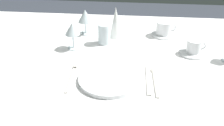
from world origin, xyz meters
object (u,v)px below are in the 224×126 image
fork_outer (72,76)px  drink_tumbler (104,35)px  dinner_plate (109,79)px  wine_glass_right (85,17)px  wine_glass_left (72,30)px  dinner_knife (148,81)px  spoon_soup (155,78)px  coffee_cup_right (194,46)px  coffee_cup_left (164,28)px  napkin_folded (116,22)px

fork_outer → drink_tumbler: 0.36m
dinner_plate → wine_glass_right: 0.51m
dinner_plate → fork_outer: 0.17m
drink_tumbler → wine_glass_left: bearing=-153.9°
dinner_knife → spoon_soup: size_ratio=1.00×
dinner_plate → wine_glass_left: size_ratio=1.87×
coffee_cup_right → wine_glass_right: size_ratio=0.66×
fork_outer → dinner_plate: bearing=-7.5°
dinner_knife → coffee_cup_right: 0.35m
coffee_cup_left → napkin_folded: (-0.27, -0.05, 0.04)m
spoon_soup → coffee_cup_left: bearing=81.9°
dinner_knife → coffee_cup_left: size_ratio=2.04×
spoon_soup → drink_tumbler: bearing=128.2°
coffee_cup_left → drink_tumbler: bearing=-158.3°
napkin_folded → wine_glass_right: bearing=170.0°
coffee_cup_right → napkin_folded: napkin_folded is taller
dinner_plate → coffee_cup_right: 0.48m
napkin_folded → coffee_cup_left: bearing=10.1°
dinner_plate → wine_glass_right: size_ratio=1.86×
dinner_plate → dinner_knife: (0.17, 0.02, -0.01)m
coffee_cup_right → fork_outer: bearing=-155.0°
fork_outer → wine_glass_right: wine_glass_right is taller
spoon_soup → drink_tumbler: (-0.26, 0.33, 0.04)m
dinner_knife → drink_tumbler: 0.42m
spoon_soup → dinner_plate: bearing=-169.8°
dinner_knife → spoon_soup: bearing=34.9°
napkin_folded → dinner_plate: bearing=-88.9°
napkin_folded → spoon_soup: bearing=-63.6°
wine_glass_right → napkin_folded: 0.18m
dinner_plate → wine_glass_right: (-0.18, 0.47, 0.09)m
drink_tumbler → coffee_cup_right: bearing=-9.6°
coffee_cup_left → coffee_cup_right: (0.13, -0.20, -0.00)m
dinner_knife → spoon_soup: (0.03, 0.02, 0.00)m
wine_glass_right → dinner_plate: bearing=-69.0°
fork_outer → drink_tumbler: bearing=72.8°
wine_glass_right → drink_tumbler: size_ratio=1.33×
spoon_soup → napkin_folded: napkin_folded is taller
coffee_cup_right → wine_glass_left: wine_glass_left is taller
dinner_plate → fork_outer: bearing=172.5°
dinner_plate → spoon_soup: (0.19, 0.03, -0.01)m
coffee_cup_right → wine_glass_left: (-0.61, 0.00, 0.06)m
fork_outer → coffee_cup_left: coffee_cup_left is taller
dinner_plate → coffee_cup_left: (0.26, 0.49, 0.04)m
fork_outer → coffee_cup_right: coffee_cup_right is taller
spoon_soup → wine_glass_left: bearing=148.3°
coffee_cup_left → fork_outer: bearing=-132.4°
coffee_cup_right → wine_glass_right: 0.61m
dinner_plate → spoon_soup: size_ratio=1.18×
dinner_knife → drink_tumbler: bearing=123.5°
spoon_soup → napkin_folded: bearing=116.4°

